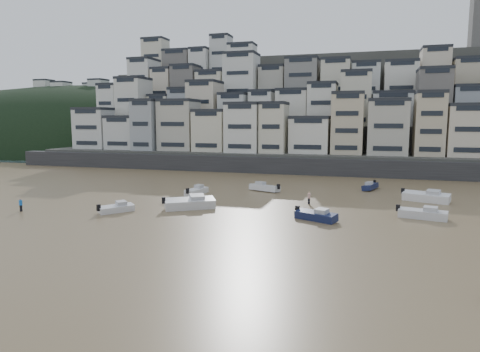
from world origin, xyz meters
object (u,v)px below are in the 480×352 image
(boat_h, at_px, (264,186))
(boat_i, at_px, (370,186))
(boat_j, at_px, (116,207))
(boat_d, at_px, (423,212))
(boat_f, at_px, (197,190))
(person_blue, at_px, (21,205))
(boat_g, at_px, (426,195))
(person_pink, at_px, (309,198))
(boat_c, at_px, (190,202))
(boat_b, at_px, (316,214))

(boat_h, bearing_deg, boat_i, -137.23)
(boat_j, relative_size, boat_d, 0.81)
(boat_f, distance_m, boat_h, 11.26)
(person_blue, bearing_deg, boat_g, 23.41)
(person_blue, xyz_separation_m, person_pink, (34.63, 15.47, 0.00))
(boat_d, bearing_deg, boat_i, 118.47)
(boat_c, bearing_deg, boat_j, 176.15)
(boat_b, relative_size, boat_g, 0.80)
(boat_i, xyz_separation_m, boat_d, (5.90, -20.11, 0.12))
(boat_f, relative_size, boat_h, 0.92)
(boat_i, height_order, boat_c, boat_c)
(boat_i, relative_size, boat_d, 0.85)
(boat_h, bearing_deg, boat_b, 141.68)
(person_pink, bearing_deg, boat_b, -77.73)
(boat_d, xyz_separation_m, person_pink, (-14.12, 5.01, 0.06))
(person_pink, bearing_deg, boat_d, -19.56)
(boat_c, relative_size, boat_g, 1.05)
(boat_f, xyz_separation_m, boat_h, (9.55, 5.96, 0.07))
(boat_c, distance_m, boat_h, 17.69)
(boat_i, bearing_deg, boat_g, 58.36)
(boat_d, relative_size, person_blue, 3.42)
(boat_f, height_order, person_pink, person_pink)
(boat_j, height_order, boat_f, boat_f)
(boat_j, distance_m, boat_h, 25.44)
(boat_h, height_order, person_blue, person_blue)
(boat_b, bearing_deg, person_blue, -146.16)
(boat_i, height_order, person_blue, person_blue)
(boat_f, height_order, person_blue, person_blue)
(boat_i, bearing_deg, boat_c, -27.37)
(person_blue, distance_m, person_pink, 37.93)
(boat_i, bearing_deg, boat_f, -47.42)
(boat_b, relative_size, person_blue, 3.16)
(person_pink, bearing_deg, boat_f, 171.35)
(boat_h, relative_size, person_blue, 3.29)
(boat_i, relative_size, boat_h, 0.88)
(person_blue, height_order, person_pink, same)
(boat_j, bearing_deg, boat_g, -27.78)
(boat_h, height_order, person_pink, person_pink)
(boat_d, relative_size, boat_b, 1.08)
(person_blue, bearing_deg, boat_b, 9.23)
(boat_h, bearing_deg, boat_g, -163.75)
(boat_d, height_order, boat_c, boat_c)
(boat_j, height_order, person_pink, person_pink)
(boat_g, relative_size, boat_h, 1.20)
(boat_j, height_order, boat_c, boat_c)
(boat_c, relative_size, boat_h, 1.26)
(boat_j, relative_size, boat_c, 0.67)
(boat_j, height_order, person_blue, person_blue)
(boat_i, bearing_deg, boat_h, -51.64)
(boat_f, distance_m, boat_g, 33.99)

